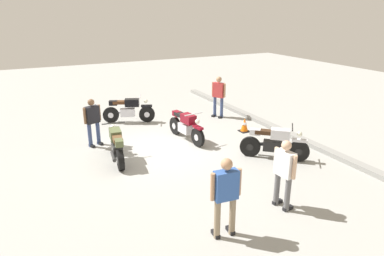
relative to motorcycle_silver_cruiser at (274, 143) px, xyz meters
The scene contains 11 objects.
ground_plane 3.58m from the motorcycle_silver_cruiser, 128.12° to the right, with size 40.00×40.00×0.00m, color #9E9E99.
curb_edge 2.88m from the motorcycle_silver_cruiser, 140.40° to the left, with size 14.00×0.30×0.15m, color gray.
motorcycle_silver_cruiser is the anchor object (origin of this frame).
motorcycle_black_cruiser 6.24m from the motorcycle_silver_cruiser, 151.92° to the right, with size 1.00×1.98×1.09m.
motorcycle_olive_vintage 4.77m from the motorcycle_silver_cruiser, 114.25° to the right, with size 1.96×0.72×1.07m.
motorcycle_maroon_cruiser 3.16m from the motorcycle_silver_cruiser, 147.16° to the right, with size 2.09×0.70×1.09m.
person_in_black_shirt 5.91m from the motorcycle_silver_cruiser, 126.94° to the right, with size 0.44×0.62×1.61m.
person_in_red_shirt 4.62m from the motorcycle_silver_cruiser, behind, with size 0.63×0.48×1.74m.
person_in_blue_shirt 4.30m from the motorcycle_silver_cruiser, 51.86° to the right, with size 0.34×0.66×1.71m.
person_in_white_shirt 2.86m from the motorcycle_silver_cruiser, 35.10° to the right, with size 0.65×0.35×1.66m.
traffic_cone 2.56m from the motorcycle_silver_cruiser, 165.74° to the left, with size 0.36×0.36×0.53m.
Camera 1 is at (9.89, -3.80, 4.37)m, focal length 32.40 mm.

